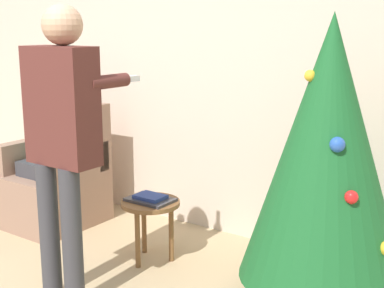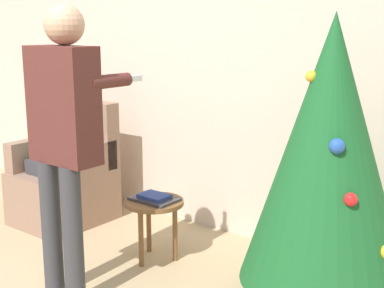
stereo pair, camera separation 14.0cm
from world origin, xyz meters
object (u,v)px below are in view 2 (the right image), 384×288
(armchair, at_px, (67,180))
(person_standing, at_px, (64,127))
(person_seated, at_px, (62,141))
(side_stool, at_px, (155,210))
(christmas_tree, at_px, (329,152))

(armchair, height_order, person_standing, person_standing)
(person_seated, bearing_deg, person_standing, -37.51)
(side_stool, bearing_deg, person_seated, 174.14)
(person_seated, height_order, side_stool, person_seated)
(person_seated, height_order, person_standing, person_standing)
(person_seated, bearing_deg, christmas_tree, 1.09)
(christmas_tree, xyz_separation_m, person_standing, (-1.26, -0.86, 0.13))
(christmas_tree, xyz_separation_m, side_stool, (-1.20, -0.16, -0.56))
(person_seated, bearing_deg, side_stool, -5.86)
(person_standing, bearing_deg, person_seated, 142.49)
(christmas_tree, relative_size, side_stool, 3.89)
(christmas_tree, height_order, armchair, christmas_tree)
(armchair, bearing_deg, person_standing, -38.48)
(christmas_tree, xyz_separation_m, armchair, (-2.33, -0.02, -0.58))
(side_stool, bearing_deg, christmas_tree, 7.60)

